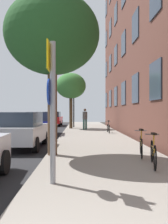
{
  "coord_description": "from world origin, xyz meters",
  "views": [
    {
      "loc": [
        0.15,
        -0.9,
        1.66
      ],
      "look_at": [
        0.5,
        13.71,
        1.63
      ],
      "focal_mm": 38.23,
      "sensor_mm": 36.0,
      "label": 1
    }
  ],
  "objects": [
    {
      "name": "tree_near",
      "position": [
        -0.77,
        7.59,
        4.37
      ],
      "size": [
        3.35,
        3.35,
        5.7
      ],
      "color": "brown",
      "rests_on": "sidewalk"
    },
    {
      "name": "sidewalk",
      "position": [
        1.1,
        15.0,
        0.06
      ],
      "size": [
        4.2,
        38.0,
        0.12
      ],
      "primitive_type": "cube",
      "color": "gray",
      "rests_on": "ground"
    },
    {
      "name": "sign_post",
      "position": [
        -0.42,
        4.22,
        1.91
      ],
      "size": [
        0.16,
        0.6,
        3.04
      ],
      "color": "gray",
      "rests_on": "sidewalk"
    },
    {
      "name": "car_1",
      "position": [
        -2.39,
        9.91,
        0.84
      ],
      "size": [
        1.89,
        4.1,
        1.62
      ],
      "color": "#B7B7BC",
      "rests_on": "road_asphalt"
    },
    {
      "name": "bicycle_2",
      "position": [
        2.32,
        16.27,
        0.47
      ],
      "size": [
        0.42,
        1.58,
        0.89
      ],
      "color": "black",
      "rests_on": "sidewalk"
    },
    {
      "name": "road_asphalt",
      "position": [
        -4.5,
        15.0,
        0.01
      ],
      "size": [
        7.0,
        38.0,
        0.01
      ],
      "primitive_type": "cube",
      "color": "#232326",
      "rests_on": "ground"
    },
    {
      "name": "bicycle_0",
      "position": [
        2.26,
        5.76,
        0.49
      ],
      "size": [
        0.55,
        1.71,
        0.96
      ],
      "color": "black",
      "rests_on": "sidewalk"
    },
    {
      "name": "tree_far",
      "position": [
        -0.53,
        20.77,
        3.96
      ],
      "size": [
        2.72,
        2.72,
        5.03
      ],
      "color": "#4C3823",
      "rests_on": "sidewalk"
    },
    {
      "name": "traffic_light",
      "position": [
        -0.39,
        22.19,
        2.79
      ],
      "size": [
        0.43,
        0.24,
        3.92
      ],
      "color": "black",
      "rests_on": "sidewalk"
    },
    {
      "name": "bicycle_1",
      "position": [
        2.31,
        7.24,
        0.49
      ],
      "size": [
        0.51,
        1.6,
        0.95
      ],
      "color": "black",
      "rests_on": "sidewalk"
    },
    {
      "name": "car_2",
      "position": [
        -2.43,
        15.69,
        0.84
      ],
      "size": [
        2.04,
        4.33,
        1.62
      ],
      "color": "navy",
      "rests_on": "road_asphalt"
    },
    {
      "name": "pedestrian_0",
      "position": [
        0.71,
        19.26,
        1.14
      ],
      "size": [
        0.51,
        0.51,
        1.78
      ],
      "color": "#33594C",
      "rests_on": "sidewalk"
    },
    {
      "name": "car_3",
      "position": [
        -2.73,
        26.46,
        0.84
      ],
      "size": [
        1.89,
        4.41,
        1.62
      ],
      "color": "red",
      "rests_on": "road_asphalt"
    },
    {
      "name": "ground_plane",
      "position": [
        -2.4,
        15.0,
        0.0
      ],
      "size": [
        41.8,
        41.8,
        0.0
      ],
      "primitive_type": "plane",
      "color": "#332D28"
    }
  ]
}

